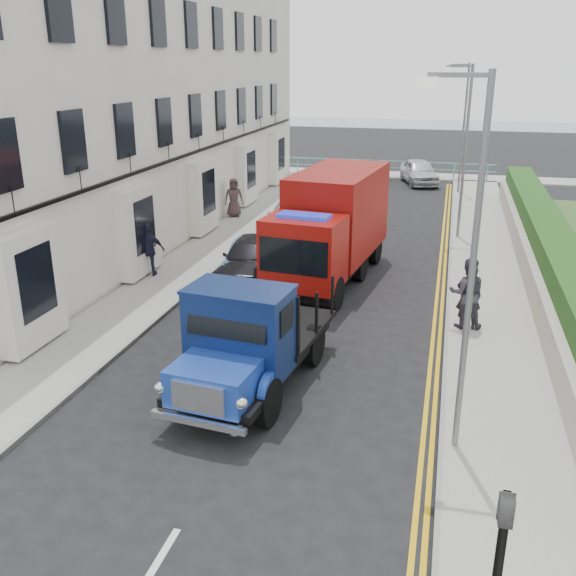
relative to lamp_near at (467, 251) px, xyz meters
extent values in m
plane|color=black|center=(-4.18, 2.00, -4.00)|extent=(120.00, 120.00, 0.00)
cube|color=gray|center=(-9.38, 11.00, -3.94)|extent=(2.40, 38.00, 0.12)
cube|color=gray|center=(1.12, 11.00, -3.94)|extent=(2.60, 38.00, 0.12)
cube|color=gray|center=(-4.18, 31.00, -3.94)|extent=(30.00, 2.50, 0.12)
plane|color=slate|center=(-4.18, 62.00, -4.00)|extent=(120.00, 120.00, 0.00)
cube|color=silver|center=(-13.68, 15.00, 3.00)|extent=(6.00, 30.00, 14.00)
cube|color=black|center=(-10.53, 15.00, -0.40)|extent=(0.12, 28.00, 0.10)
cube|color=#B2AD9E|center=(2.42, 11.00, -3.45)|extent=(0.30, 28.00, 1.00)
cube|color=#183F14|center=(3.12, 11.00, -3.05)|extent=(1.20, 28.00, 1.70)
cube|color=#59B2A5|center=(-4.18, 30.20, -2.92)|extent=(13.00, 0.08, 0.06)
cube|color=#59B2A5|center=(-4.18, 30.20, -3.35)|extent=(13.00, 0.06, 0.05)
cylinder|color=slate|center=(0.12, 0.00, -0.50)|extent=(0.12, 0.12, 7.00)
cube|color=slate|center=(-0.38, 0.00, 2.90)|extent=(1.00, 0.08, 0.08)
cube|color=beige|center=(-0.88, 0.00, 2.78)|extent=(0.35, 0.18, 0.18)
cylinder|color=slate|center=(0.12, 16.00, -0.50)|extent=(0.12, 0.12, 7.00)
cube|color=slate|center=(-0.38, 16.00, 2.90)|extent=(1.00, 0.08, 0.08)
cube|color=beige|center=(-0.88, 16.00, 2.78)|extent=(0.35, 0.18, 0.18)
cylinder|color=slate|center=(0.12, 26.00, -0.50)|extent=(0.12, 0.12, 7.00)
cube|color=slate|center=(-0.38, 26.00, 2.90)|extent=(1.00, 0.08, 0.08)
cube|color=beige|center=(-0.88, 26.00, 2.78)|extent=(0.35, 0.18, 0.18)
imported|color=black|center=(0.42, -5.50, -1.40)|extent=(0.16, 0.20, 1.00)
cylinder|color=black|center=(-5.50, 0.23, -3.49)|extent=(0.39, 1.05, 1.02)
cylinder|color=black|center=(-3.63, 0.02, -3.49)|extent=(0.39, 1.05, 1.02)
cylinder|color=black|center=(-5.17, 3.20, -3.49)|extent=(0.39, 1.05, 1.02)
cylinder|color=black|center=(-3.30, 2.99, -3.49)|extent=(0.39, 1.05, 1.02)
cube|color=black|center=(-4.40, 1.61, -3.34)|extent=(2.59, 5.32, 0.19)
cube|color=#2045AF|center=(-4.62, -0.35, -2.95)|extent=(1.80, 1.56, 0.77)
cube|color=silver|center=(-4.70, -1.06, -2.95)|extent=(1.12, 0.21, 0.59)
cube|color=#0E1F4E|center=(-4.48, 0.87, -2.34)|extent=(2.26, 1.51, 1.87)
cube|color=black|center=(-4.26, 2.88, -3.09)|extent=(2.56, 3.22, 0.13)
cylinder|color=black|center=(-5.44, 6.97, -3.47)|extent=(0.43, 1.08, 1.05)
cylinder|color=black|center=(-3.46, 6.73, -3.47)|extent=(0.43, 1.08, 1.05)
cylinder|color=black|center=(-5.09, 9.90, -3.47)|extent=(0.43, 1.08, 1.05)
cylinder|color=black|center=(-3.10, 9.67, -3.47)|extent=(0.43, 1.08, 1.05)
cylinder|color=black|center=(-4.84, 11.99, -3.47)|extent=(0.43, 1.08, 1.05)
cylinder|color=black|center=(-2.85, 11.75, -3.47)|extent=(0.43, 1.08, 1.05)
cube|color=black|center=(-4.15, 9.31, -3.28)|extent=(2.97, 6.88, 0.24)
cube|color=maroon|center=(-4.45, 6.85, -2.28)|extent=(2.49, 2.07, 2.10)
cube|color=black|center=(-4.55, 5.98, -2.19)|extent=(2.09, 0.33, 1.05)
cube|color=maroon|center=(-4.03, 10.35, -1.81)|extent=(2.96, 5.20, 2.86)
imported|color=black|center=(-6.78, 9.00, -3.27)|extent=(1.92, 4.36, 1.46)
imported|color=#5181AE|center=(-6.78, 9.09, -3.36)|extent=(1.43, 3.88, 1.27)
imported|color=#AAAAAE|center=(-6.88, 15.31, -3.29)|extent=(2.32, 4.98, 1.41)
imported|color=black|center=(-5.75, 28.29, -3.36)|extent=(3.46, 5.04, 1.28)
imported|color=silver|center=(-2.22, 28.66, -3.26)|extent=(2.90, 4.65, 1.48)
imported|color=black|center=(0.38, 5.95, -2.94)|extent=(0.73, 0.52, 1.87)
imported|color=#35303B|center=(0.32, 6.05, -2.89)|extent=(1.02, 0.82, 1.98)
imported|color=#1C1E33|center=(-10.12, 8.06, -2.96)|extent=(1.14, 0.64, 1.83)
imported|color=#3F2F2E|center=(-10.18, 17.18, -2.97)|extent=(1.04, 0.89, 1.81)
camera|label=1|loc=(-0.39, -11.11, 3.13)|focal=40.00mm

